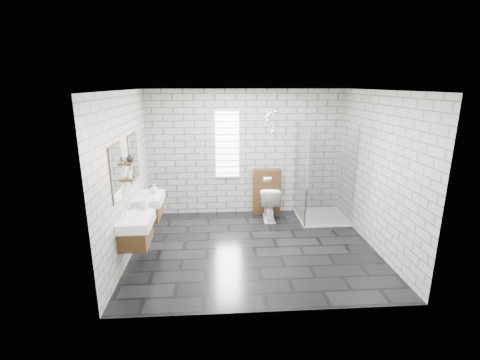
{
  "coord_description": "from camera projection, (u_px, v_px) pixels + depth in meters",
  "views": [
    {
      "loc": [
        -0.62,
        -5.57,
        2.8
      ],
      "look_at": [
        -0.22,
        0.35,
        1.15
      ],
      "focal_mm": 26.0,
      "sensor_mm": 36.0,
      "label": 1
    }
  ],
  "objects": [
    {
      "name": "wall_right",
      "position": [
        378.0,
        172.0,
        5.92
      ],
      "size": [
        0.02,
        3.6,
        2.7
      ],
      "primitive_type": "cube",
      "color": "#A2A29D",
      "rests_on": "floor"
    },
    {
      "name": "window",
      "position": [
        227.0,
        144.0,
        7.42
      ],
      "size": [
        0.56,
        0.05,
        1.48
      ],
      "color": "white",
      "rests_on": "wall_back"
    },
    {
      "name": "ceiling",
      "position": [
        256.0,
        90.0,
        5.42
      ],
      "size": [
        4.2,
        3.6,
        0.02
      ],
      "primitive_type": "cube",
      "color": "white",
      "rests_on": "wall_back"
    },
    {
      "name": "soap_bottle_a",
      "position": [
        145.0,
        204.0,
        5.56
      ],
      "size": [
        0.09,
        0.09,
        0.19
      ],
      "primitive_type": "imported",
      "rotation": [
        0.0,
        0.0,
        -0.07
      ],
      "color": "#B2B2B2",
      "rests_on": "vanity_left"
    },
    {
      "name": "vase",
      "position": [
        130.0,
        157.0,
        5.57
      ],
      "size": [
        0.14,
        0.14,
        0.13
      ],
      "primitive_type": "imported",
      "rotation": [
        0.0,
        0.0,
        0.22
      ],
      "color": "#B2B2B2",
      "rests_on": "shelf_upper"
    },
    {
      "name": "shelf_upper",
      "position": [
        129.0,
        163.0,
        5.55
      ],
      "size": [
        0.14,
        0.3,
        0.03
      ],
      "primitive_type": "cube",
      "color": "#482E16",
      "rests_on": "wall_left"
    },
    {
      "name": "wall_back",
      "position": [
        246.0,
        153.0,
        7.53
      ],
      "size": [
        4.2,
        0.02,
        2.7
      ],
      "primitive_type": "cube",
      "color": "#A2A29D",
      "rests_on": "floor"
    },
    {
      "name": "shelf_lower",
      "position": [
        130.0,
        178.0,
        5.61
      ],
      "size": [
        0.14,
        0.3,
        0.03
      ],
      "primitive_type": "cube",
      "color": "#482E16",
      "rests_on": "wall_left"
    },
    {
      "name": "soap_bottle_c",
      "position": [
        129.0,
        173.0,
        5.52
      ],
      "size": [
        0.07,
        0.07,
        0.18
      ],
      "primitive_type": "imported",
      "rotation": [
        0.0,
        0.0,
        -0.01
      ],
      "color": "#B2B2B2",
      "rests_on": "shelf_lower"
    },
    {
      "name": "floor",
      "position": [
        254.0,
        248.0,
        6.15
      ],
      "size": [
        4.2,
        3.6,
        0.02
      ],
      "primitive_type": "cube",
      "color": "black",
      "rests_on": "ground"
    },
    {
      "name": "wall_front",
      "position": [
        271.0,
        213.0,
        4.05
      ],
      "size": [
        4.2,
        0.02,
        2.7
      ],
      "primitive_type": "cube",
      "color": "#A2A29D",
      "rests_on": "floor"
    },
    {
      "name": "cistern_panel",
      "position": [
        267.0,
        191.0,
        7.68
      ],
      "size": [
        0.6,
        0.2,
        1.0
      ],
      "primitive_type": "cube",
      "color": "#482E16",
      "rests_on": "floor"
    },
    {
      "name": "toilet",
      "position": [
        269.0,
        203.0,
        7.37
      ],
      "size": [
        0.44,
        0.73,
        0.72
      ],
      "primitive_type": "imported",
      "rotation": [
        0.0,
        0.0,
        3.09
      ],
      "color": "white",
      "rests_on": "floor"
    },
    {
      "name": "flush_plate",
      "position": [
        268.0,
        180.0,
        7.5
      ],
      "size": [
        0.18,
        0.01,
        0.12
      ],
      "primitive_type": "cube",
      "color": "silver",
      "rests_on": "cistern_panel"
    },
    {
      "name": "wall_left",
      "position": [
        126.0,
        176.0,
        5.65
      ],
      "size": [
        0.02,
        3.6,
        2.7
      ],
      "primitive_type": "cube",
      "color": "#A2A29D",
      "rests_on": "floor"
    },
    {
      "name": "soap_bottle_b",
      "position": [
        154.0,
        188.0,
        6.38
      ],
      "size": [
        0.15,
        0.15,
        0.18
      ],
      "primitive_type": "imported",
      "rotation": [
        0.0,
        0.0,
        -0.06
      ],
      "color": "#B2B2B2",
      "rests_on": "vanity_right"
    },
    {
      "name": "vanity_left",
      "position": [
        134.0,
        223.0,
        5.28
      ],
      "size": [
        0.47,
        0.7,
        1.57
      ],
      "color": "#482E16",
      "rests_on": "wall_left"
    },
    {
      "name": "pendant_cluster",
      "position": [
        271.0,
        118.0,
        6.92
      ],
      "size": [
        0.26,
        0.23,
        0.87
      ],
      "color": "silver",
      "rests_on": "ceiling"
    },
    {
      "name": "shower_enclosure",
      "position": [
        320.0,
        198.0,
        7.25
      ],
      "size": [
        1.0,
        1.0,
        2.03
      ],
      "color": "white",
      "rests_on": "floor"
    },
    {
      "name": "vanity_right",
      "position": [
        147.0,
        200.0,
        6.32
      ],
      "size": [
        0.47,
        0.7,
        1.57
      ],
      "color": "#482E16",
      "rests_on": "wall_left"
    }
  ]
}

